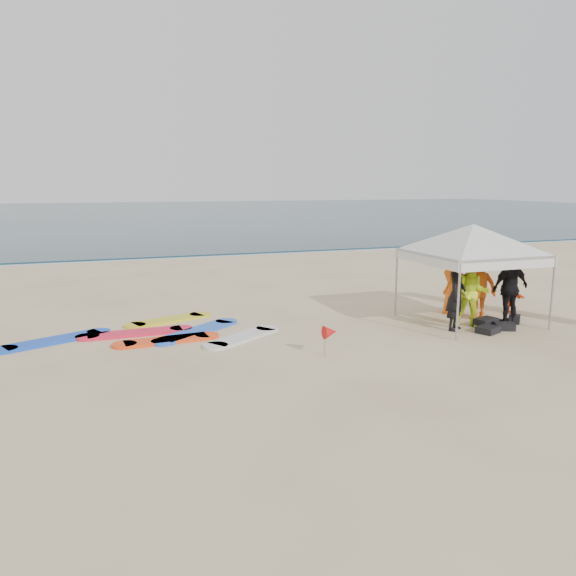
# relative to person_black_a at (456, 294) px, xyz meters

# --- Properties ---
(ground) EXTENTS (120.00, 120.00, 0.00)m
(ground) POSITION_rel_person_black_a_xyz_m (-3.90, -2.14, -0.88)
(ground) COLOR beige
(ground) RESTS_ON ground
(ocean) EXTENTS (160.00, 84.00, 0.08)m
(ocean) POSITION_rel_person_black_a_xyz_m (-3.90, 57.86, -0.84)
(ocean) COLOR #0C2633
(ocean) RESTS_ON ground
(shoreline_foam) EXTENTS (160.00, 1.20, 0.01)m
(shoreline_foam) POSITION_rel_person_black_a_xyz_m (-3.90, 16.06, -0.88)
(shoreline_foam) COLOR silver
(shoreline_foam) RESTS_ON ground
(person_black_a) EXTENTS (0.76, 0.74, 1.76)m
(person_black_a) POSITION_rel_person_black_a_xyz_m (0.00, 0.00, 0.00)
(person_black_a) COLOR black
(person_black_a) RESTS_ON ground
(person_yellow) EXTENTS (1.06, 1.00, 1.74)m
(person_yellow) POSITION_rel_person_black_a_xyz_m (0.47, 0.02, -0.01)
(person_yellow) COLOR #D9F823
(person_yellow) RESTS_ON ground
(person_orange_a) EXTENTS (1.15, 0.68, 1.75)m
(person_orange_a) POSITION_rel_person_black_a_xyz_m (1.21, 0.73, -0.00)
(person_orange_a) COLOR #DE5613
(person_orange_a) RESTS_ON ground
(person_black_b) EXTENTS (1.12, 0.55, 1.85)m
(person_black_b) POSITION_rel_person_black_a_xyz_m (1.60, 0.01, 0.05)
(person_black_b) COLOR black
(person_black_b) RESTS_ON ground
(person_orange_b) EXTENTS (1.05, 0.97, 1.81)m
(person_orange_b) POSITION_rel_person_black_a_xyz_m (1.07, 1.52, 0.03)
(person_orange_b) COLOR orange
(person_orange_b) RESTS_ON ground
(person_seated) EXTENTS (0.48, 0.92, 0.95)m
(person_seated) POSITION_rel_person_black_a_xyz_m (2.52, 0.96, -0.40)
(person_seated) COLOR #FF4716
(person_seated) RESTS_ON ground
(canopy_tent) EXTENTS (3.77, 3.77, 2.84)m
(canopy_tent) POSITION_rel_person_black_a_xyz_m (0.80, 0.53, 1.59)
(canopy_tent) COLOR #A5A5A8
(canopy_tent) RESTS_ON ground
(marker_pennant) EXTENTS (0.28, 0.28, 0.64)m
(marker_pennant) POSITION_rel_person_black_a_xyz_m (-3.67, -0.89, -0.38)
(marker_pennant) COLOR #A5A5A8
(marker_pennant) RESTS_ON ground
(gear_pile) EXTENTS (1.81, 1.08, 0.22)m
(gear_pile) POSITION_rel_person_black_a_xyz_m (1.00, -0.23, -0.78)
(gear_pile) COLOR black
(gear_pile) RESTS_ON ground
(surfboard_spread) EXTENTS (5.97, 3.49, 0.07)m
(surfboard_spread) POSITION_rel_person_black_a_xyz_m (-6.75, 1.92, -0.84)
(surfboard_spread) COLOR gold
(surfboard_spread) RESTS_ON ground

